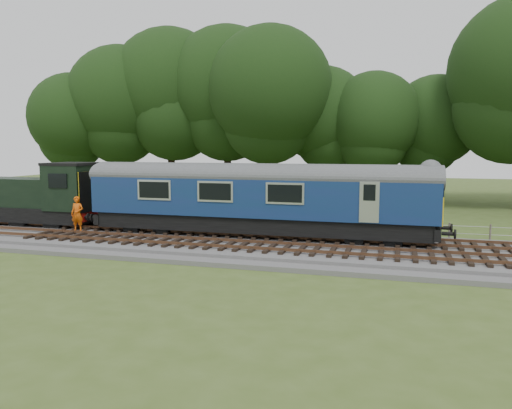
% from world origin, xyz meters
% --- Properties ---
extents(ground, '(120.00, 120.00, 0.00)m').
position_xyz_m(ground, '(0.00, 0.00, 0.00)').
color(ground, '#41551F').
rests_on(ground, ground).
extents(ballast, '(70.00, 7.00, 0.35)m').
position_xyz_m(ballast, '(0.00, 0.00, 0.17)').
color(ballast, '#4C4C4F').
rests_on(ballast, ground).
extents(track_north, '(67.20, 2.40, 0.21)m').
position_xyz_m(track_north, '(0.00, 1.40, 0.42)').
color(track_north, black).
rests_on(track_north, ballast).
extents(track_south, '(67.20, 2.40, 0.21)m').
position_xyz_m(track_south, '(0.00, -1.60, 0.42)').
color(track_south, black).
rests_on(track_south, ballast).
extents(fence, '(64.00, 0.12, 1.00)m').
position_xyz_m(fence, '(0.00, 4.50, 0.00)').
color(fence, '#6B6054').
rests_on(fence, ground).
extents(tree_line, '(70.00, 8.00, 18.00)m').
position_xyz_m(tree_line, '(0.00, 22.00, 0.00)').
color(tree_line, black).
rests_on(tree_line, ground).
extents(dmu_railcar, '(18.05, 2.86, 3.88)m').
position_xyz_m(dmu_railcar, '(-5.72, 1.40, 2.61)').
color(dmu_railcar, black).
rests_on(dmu_railcar, ground).
extents(shunter_loco, '(8.92, 2.60, 3.38)m').
position_xyz_m(shunter_loco, '(-19.65, 1.40, 1.97)').
color(shunter_loco, black).
rests_on(shunter_loco, ground).
extents(worker, '(0.74, 0.52, 1.94)m').
position_xyz_m(worker, '(-15.66, -0.02, 1.32)').
color(worker, '#E6570C').
rests_on(worker, ballast).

